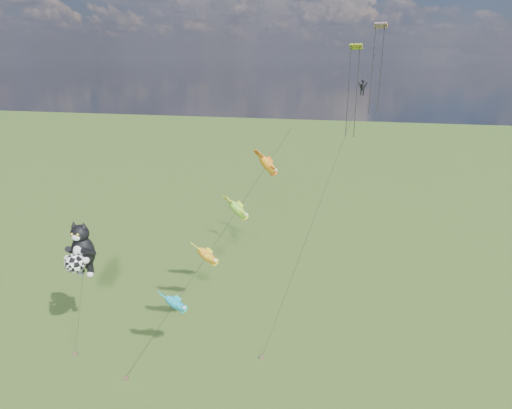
# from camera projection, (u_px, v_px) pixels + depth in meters

# --- Properties ---
(ground) EXTENTS (300.00, 300.00, 0.00)m
(ground) POSITION_uv_depth(u_px,v_px,m) (20.00, 358.00, 35.15)
(ground) COLOR #254511
(cat_kite_rig) EXTENTS (2.26, 3.99, 10.78)m
(cat_kite_rig) POSITION_uv_depth(u_px,v_px,m) (80.00, 252.00, 35.29)
(cat_kite_rig) COLOR brown
(cat_kite_rig) RESTS_ON ground
(fish_windsock_rig) EXTENTS (10.95, 11.78, 17.93)m
(fish_windsock_rig) POSITION_uv_depth(u_px,v_px,m) (222.00, 233.00, 34.26)
(fish_windsock_rig) COLOR brown
(fish_windsock_rig) RESTS_ON ground
(parafoil_rig) EXTENTS (8.58, 15.88, 26.46)m
(parafoil_rig) POSITION_uv_depth(u_px,v_px,m) (361.00, 83.00, 39.07)
(parafoil_rig) COLOR brown
(parafoil_rig) RESTS_ON ground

